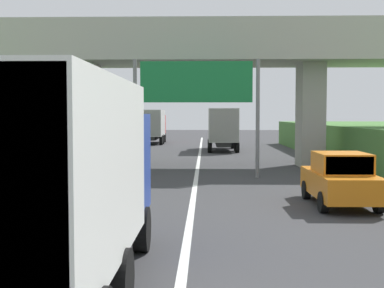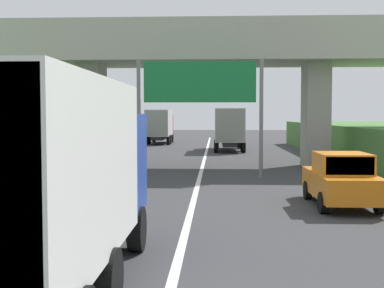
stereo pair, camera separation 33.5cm
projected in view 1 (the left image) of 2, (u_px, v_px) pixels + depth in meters
name	position (u px, v px, depth m)	size (l,w,h in m)	color
lane_centre_stripe	(196.00, 179.00, 23.36)	(0.20, 85.69, 0.01)	white
overpass_bridge	(198.00, 59.00, 28.71)	(40.00, 4.80, 8.01)	#ADA89E
overhead_highway_sign	(196.00, 90.00, 23.59)	(5.88, 0.18, 5.51)	slate
truck_blue	(58.00, 177.00, 8.01)	(2.44, 7.30, 3.44)	black
truck_black	(223.00, 127.00, 41.71)	(2.44, 7.30, 3.44)	black
truck_red	(153.00, 125.00, 52.10)	(2.44, 7.30, 3.44)	black
car_orange	(340.00, 179.00, 16.34)	(1.86, 4.10, 1.72)	orange
construction_barrel_3	(349.00, 172.00, 21.86)	(0.57, 0.57, 0.90)	orange
construction_barrel_4	(324.00, 162.00, 26.79)	(0.57, 0.57, 0.90)	orange
construction_barrel_5	(306.00, 155.00, 31.73)	(0.57, 0.57, 0.90)	orange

